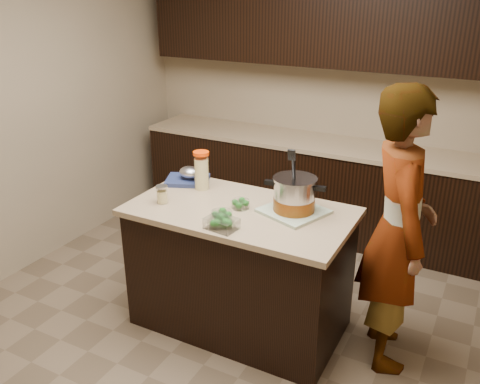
% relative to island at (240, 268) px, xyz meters
% --- Properties ---
extents(ground_plane, '(4.00, 4.00, 0.00)m').
position_rel_island_xyz_m(ground_plane, '(0.00, 0.00, -0.45)').
color(ground_plane, brown).
rests_on(ground_plane, ground).
extents(room_shell, '(4.04, 4.04, 2.72)m').
position_rel_island_xyz_m(room_shell, '(0.00, 0.00, 1.26)').
color(room_shell, tan).
rests_on(room_shell, ground).
extents(back_cabinets, '(3.60, 0.63, 2.33)m').
position_rel_island_xyz_m(back_cabinets, '(0.00, 1.74, 0.49)').
color(back_cabinets, black).
rests_on(back_cabinets, ground).
extents(island, '(1.46, 0.81, 0.90)m').
position_rel_island_xyz_m(island, '(0.00, 0.00, 0.00)').
color(island, black).
rests_on(island, ground).
extents(dish_towel, '(0.46, 0.46, 0.02)m').
position_rel_island_xyz_m(dish_towel, '(0.33, 0.11, 0.46)').
color(dish_towel, '#658F60').
rests_on(dish_towel, island).
extents(stock_pot, '(0.39, 0.32, 0.40)m').
position_rel_island_xyz_m(stock_pot, '(0.33, 0.11, 0.56)').
color(stock_pot, '#B7B7BC').
rests_on(stock_pot, dish_towel).
extents(lemonade_pitcher, '(0.13, 0.13, 0.27)m').
position_rel_island_xyz_m(lemonade_pitcher, '(-0.41, 0.19, 0.58)').
color(lemonade_pitcher, '#DFCF88').
rests_on(lemonade_pitcher, island).
extents(mason_jar, '(0.09, 0.09, 0.13)m').
position_rel_island_xyz_m(mason_jar, '(-0.51, -0.15, 0.51)').
color(mason_jar, '#DFCF88').
rests_on(mason_jar, island).
extents(broccoli_tub_left, '(0.13, 0.13, 0.06)m').
position_rel_island_xyz_m(broccoli_tub_left, '(-0.00, 0.01, 0.47)').
color(broccoli_tub_left, silver).
rests_on(broccoli_tub_left, island).
extents(broccoli_tub_right, '(0.14, 0.14, 0.06)m').
position_rel_island_xyz_m(broccoli_tub_right, '(-0.02, -0.21, 0.48)').
color(broccoli_tub_right, silver).
rests_on(broccoli_tub_right, island).
extents(broccoli_tub_rect, '(0.20, 0.16, 0.07)m').
position_rel_island_xyz_m(broccoli_tub_rect, '(0.04, -0.31, 0.48)').
color(broccoli_tub_rect, silver).
rests_on(broccoli_tub_rect, island).
extents(blue_tray, '(0.38, 0.35, 0.12)m').
position_rel_island_xyz_m(blue_tray, '(-0.56, 0.25, 0.49)').
color(blue_tray, navy).
rests_on(blue_tray, island).
extents(person, '(0.65, 0.76, 1.78)m').
position_rel_island_xyz_m(person, '(0.98, 0.17, 0.44)').
color(person, gray).
rests_on(person, ground).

